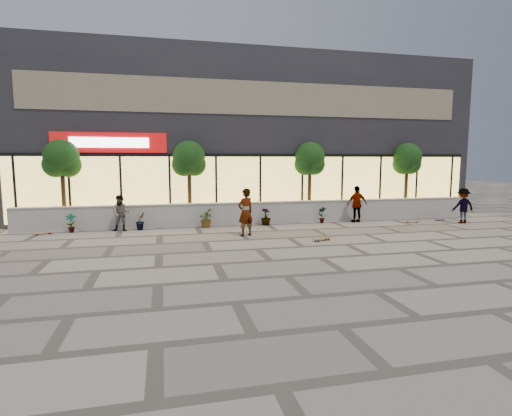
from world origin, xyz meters
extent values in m
plane|color=#A19A8C|center=(0.00, 0.00, 0.00)|extent=(80.00, 80.00, 0.00)
cube|color=beige|center=(0.00, 7.00, 0.50)|extent=(22.00, 0.35, 1.00)
cube|color=#B2AFA8|center=(0.00, 7.00, 1.02)|extent=(22.00, 0.42, 0.04)
cube|color=#25252B|center=(0.00, 12.50, 4.25)|extent=(24.00, 9.00, 8.50)
cube|color=#EFCA5F|center=(0.00, 7.98, 1.70)|extent=(23.04, 0.05, 3.00)
cube|color=black|center=(0.00, 7.95, 3.25)|extent=(23.04, 0.08, 0.15)
cube|color=#AC0C0C|center=(-7.00, 7.93, 3.80)|extent=(5.00, 0.10, 0.90)
cube|color=white|center=(-7.00, 7.86, 3.80)|extent=(3.40, 0.06, 0.45)
cube|color=brown|center=(0.00, 7.98, 6.00)|extent=(21.60, 0.05, 1.60)
imported|color=black|center=(-8.50, 6.45, 0.41)|extent=(0.43, 0.29, 0.81)
imported|color=black|center=(-5.70, 6.45, 0.41)|extent=(0.57, 0.57, 0.81)
imported|color=black|center=(-2.90, 6.45, 0.41)|extent=(0.68, 0.77, 0.81)
imported|color=black|center=(-0.10, 6.45, 0.41)|extent=(0.64, 0.64, 0.81)
imported|color=black|center=(2.70, 6.45, 0.41)|extent=(0.46, 0.35, 0.81)
cylinder|color=#3F2716|center=(-9.00, 7.70, 1.62)|extent=(0.18, 0.18, 3.24)
sphere|color=black|center=(-9.00, 7.70, 3.17)|extent=(1.50, 1.50, 1.50)
sphere|color=black|center=(-9.25, 7.65, 2.81)|extent=(1.10, 1.10, 1.10)
sphere|color=black|center=(-8.75, 7.75, 2.81)|extent=(1.10, 1.10, 1.10)
cylinder|color=#3F2716|center=(-3.50, 7.70, 1.62)|extent=(0.18, 0.18, 3.24)
sphere|color=black|center=(-3.50, 7.70, 3.17)|extent=(1.50, 1.50, 1.50)
sphere|color=black|center=(-3.75, 7.65, 2.81)|extent=(1.10, 1.10, 1.10)
sphere|color=black|center=(-3.25, 7.75, 2.81)|extent=(1.10, 1.10, 1.10)
cylinder|color=#3F2716|center=(2.50, 7.70, 1.62)|extent=(0.18, 0.18, 3.24)
sphere|color=black|center=(2.50, 7.70, 3.17)|extent=(1.50, 1.50, 1.50)
sphere|color=black|center=(2.25, 7.65, 2.81)|extent=(1.10, 1.10, 1.10)
sphere|color=black|center=(2.75, 7.75, 2.81)|extent=(1.10, 1.10, 1.10)
cylinder|color=#3F2716|center=(8.00, 7.70, 1.62)|extent=(0.18, 0.18, 3.24)
sphere|color=black|center=(8.00, 7.70, 3.17)|extent=(1.50, 1.50, 1.50)
sphere|color=black|center=(7.75, 7.65, 2.81)|extent=(1.10, 1.10, 1.10)
sphere|color=black|center=(8.25, 7.75, 2.81)|extent=(1.10, 1.10, 1.10)
imported|color=beige|center=(-1.55, 4.08, 0.95)|extent=(0.82, 0.70, 1.90)
imported|color=tan|center=(-6.48, 6.30, 0.77)|extent=(0.81, 0.66, 1.54)
imported|color=white|center=(4.43, 6.30, 0.89)|extent=(1.06, 0.48, 1.78)
imported|color=maroon|center=(9.23, 4.87, 0.84)|extent=(1.13, 0.71, 1.68)
cube|color=brown|center=(1.05, 2.46, 0.09)|extent=(0.86, 0.50, 0.02)
cylinder|color=black|center=(1.26, 2.62, 0.03)|extent=(0.07, 0.05, 0.06)
cylinder|color=black|center=(1.32, 2.48, 0.03)|extent=(0.07, 0.05, 0.06)
cylinder|color=black|center=(0.78, 2.44, 0.03)|extent=(0.07, 0.05, 0.06)
cylinder|color=black|center=(0.84, 2.30, 0.03)|extent=(0.07, 0.05, 0.06)
cube|color=#E15D2A|center=(-9.50, 6.20, 0.08)|extent=(0.73, 0.49, 0.02)
cylinder|color=black|center=(-9.33, 6.36, 0.03)|extent=(0.06, 0.05, 0.05)
cylinder|color=black|center=(-9.27, 6.24, 0.03)|extent=(0.06, 0.05, 0.05)
cylinder|color=black|center=(-9.73, 6.16, 0.03)|extent=(0.06, 0.05, 0.05)
cylinder|color=black|center=(-9.67, 6.04, 0.03)|extent=(0.06, 0.05, 0.05)
cube|color=#9F6934|center=(7.00, 5.57, 0.08)|extent=(0.69, 0.49, 0.02)
cylinder|color=black|center=(7.22, 5.52, 0.02)|extent=(0.06, 0.05, 0.05)
cylinder|color=black|center=(7.15, 5.41, 0.02)|extent=(0.06, 0.05, 0.05)
cylinder|color=black|center=(6.85, 5.72, 0.02)|extent=(0.06, 0.05, 0.05)
cylinder|color=black|center=(6.78, 5.62, 0.02)|extent=(0.06, 0.05, 0.05)
cube|color=#5A4782|center=(8.79, 5.89, 0.08)|extent=(0.71, 0.37, 0.02)
cylinder|color=black|center=(8.98, 6.01, 0.02)|extent=(0.06, 0.04, 0.05)
cylinder|color=black|center=(9.01, 5.89, 0.02)|extent=(0.06, 0.04, 0.05)
cylinder|color=black|center=(8.57, 5.89, 0.02)|extent=(0.06, 0.04, 0.05)
cylinder|color=black|center=(8.60, 5.77, 0.02)|extent=(0.06, 0.04, 0.05)
camera|label=1|loc=(-4.71, -11.30, 3.01)|focal=28.00mm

